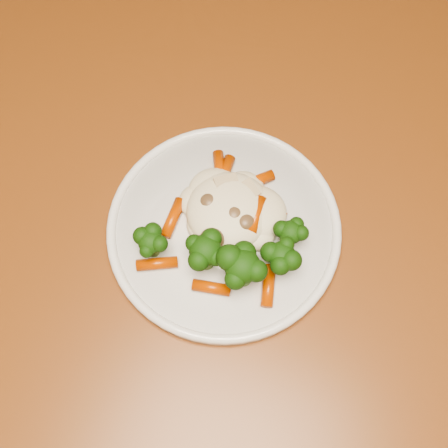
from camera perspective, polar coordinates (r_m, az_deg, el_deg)
name	(u,v)px	position (r m, az deg, el deg)	size (l,w,h in m)	color
dining_table	(270,245)	(0.71, 4.73, -2.18)	(1.35, 1.15, 0.75)	brown
plate	(224,229)	(0.59, 0.00, -0.53)	(0.24, 0.24, 0.01)	white
meal	(231,232)	(0.56, 0.68, -0.80)	(0.17, 0.16, 0.05)	#F4E9C3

